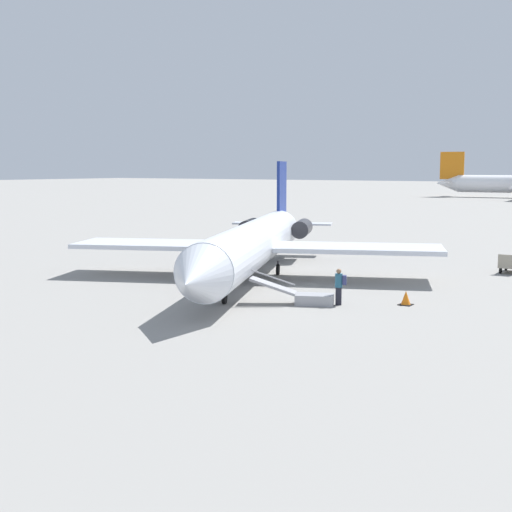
{
  "coord_description": "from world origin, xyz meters",
  "views": [
    {
      "loc": [
        34.03,
        22.62,
        6.48
      ],
      "look_at": [
        2.8,
        2.12,
        1.85
      ],
      "focal_mm": 50.0,
      "sensor_mm": 36.0,
      "label": 1
    }
  ],
  "objects_px": {
    "luggage_cart": "(510,265)",
    "boarding_stairs": "(306,297)",
    "airplane_main": "(255,243)",
    "passenger": "(339,284)"
  },
  "relations": [
    {
      "from": "boarding_stairs",
      "to": "luggage_cart",
      "type": "xyz_separation_m",
      "value": [
        -16.02,
        5.55,
        0.08
      ]
    },
    {
      "from": "boarding_stairs",
      "to": "luggage_cart",
      "type": "height_order",
      "value": "boarding_stairs"
    },
    {
      "from": "airplane_main",
      "to": "passenger",
      "type": "relative_size",
      "value": 15.96
    },
    {
      "from": "passenger",
      "to": "airplane_main",
      "type": "bearing_deg",
      "value": -54.55
    },
    {
      "from": "airplane_main",
      "to": "passenger",
      "type": "height_order",
      "value": "airplane_main"
    },
    {
      "from": "boarding_stairs",
      "to": "luggage_cart",
      "type": "bearing_deg",
      "value": -132.41
    },
    {
      "from": "boarding_stairs",
      "to": "luggage_cart",
      "type": "relative_size",
      "value": 1.83
    },
    {
      "from": "boarding_stairs",
      "to": "passenger",
      "type": "height_order",
      "value": "passenger"
    },
    {
      "from": "airplane_main",
      "to": "boarding_stairs",
      "type": "height_order",
      "value": "airplane_main"
    },
    {
      "from": "luggage_cart",
      "to": "boarding_stairs",
      "type": "bearing_deg",
      "value": -20.87
    }
  ]
}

